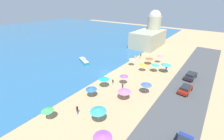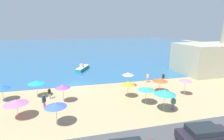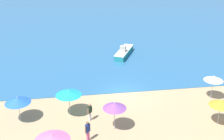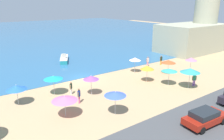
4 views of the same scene
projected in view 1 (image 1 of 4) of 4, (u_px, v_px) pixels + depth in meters
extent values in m
plane|color=tan|center=(108.00, 74.00, 37.77)|extent=(160.00, 160.00, 0.00)
cube|color=#2B6290|center=(11.00, 41.00, 67.20)|extent=(150.00, 110.00, 0.05)
cube|color=#454649|center=(183.00, 99.00, 28.13)|extent=(80.00, 8.00, 0.06)
cylinder|color=#B2B2B7|center=(92.00, 93.00, 28.50)|extent=(0.05, 0.05, 1.77)
cone|color=blue|center=(91.00, 88.00, 28.04)|extent=(2.13, 2.13, 0.48)
sphere|color=silver|center=(91.00, 87.00, 27.92)|extent=(0.08, 0.08, 0.08)
cylinder|color=#B2B2B7|center=(49.00, 115.00, 23.01)|extent=(0.05, 0.05, 1.82)
cone|color=#41B25B|center=(47.00, 110.00, 22.57)|extent=(1.87, 1.87, 0.37)
sphere|color=silver|center=(47.00, 109.00, 22.48)|extent=(0.08, 0.08, 0.08)
cylinder|color=#B2B2B7|center=(143.00, 68.00, 38.73)|extent=(0.05, 0.05, 1.83)
cone|color=orange|center=(144.00, 64.00, 38.24)|extent=(1.89, 1.89, 0.55)
sphere|color=silver|center=(144.00, 63.00, 38.11)|extent=(0.08, 0.08, 0.08)
cylinder|color=#B2B2B7|center=(159.00, 60.00, 43.81)|extent=(0.05, 0.05, 2.15)
cone|color=pink|center=(160.00, 56.00, 43.28)|extent=(1.73, 1.73, 0.43)
sphere|color=silver|center=(160.00, 55.00, 43.17)|extent=(0.08, 0.08, 0.08)
cylinder|color=#B2B2B7|center=(104.00, 83.00, 31.62)|extent=(0.05, 0.05, 2.02)
cone|color=#1CA3AB|center=(104.00, 78.00, 31.13)|extent=(2.23, 2.23, 0.37)
sphere|color=silver|center=(104.00, 77.00, 31.04)|extent=(0.08, 0.08, 0.08)
cylinder|color=#B2B2B7|center=(165.00, 69.00, 37.97)|extent=(0.05, 0.05, 2.18)
cone|color=teal|center=(166.00, 64.00, 37.41)|extent=(2.48, 2.48, 0.54)
sphere|color=silver|center=(166.00, 63.00, 37.28)|extent=(0.08, 0.08, 0.08)
cylinder|color=#B2B2B7|center=(149.00, 62.00, 42.91)|extent=(0.05, 0.05, 1.76)
cone|color=#DB5027|center=(149.00, 58.00, 42.46)|extent=(2.20, 2.20, 0.44)
sphere|color=silver|center=(149.00, 57.00, 42.35)|extent=(0.08, 0.08, 0.08)
cylinder|color=#B2B2B7|center=(124.00, 95.00, 27.80)|extent=(0.05, 0.05, 1.75)
cone|color=pink|center=(124.00, 91.00, 27.36)|extent=(2.45, 2.45, 0.42)
sphere|color=silver|center=(124.00, 90.00, 27.26)|extent=(0.08, 0.08, 0.08)
cylinder|color=#B2B2B7|center=(124.00, 80.00, 32.74)|extent=(0.05, 0.05, 2.02)
cone|color=purple|center=(124.00, 75.00, 32.23)|extent=(1.86, 1.86, 0.45)
sphere|color=silver|center=(124.00, 74.00, 32.13)|extent=(0.08, 0.08, 0.08)
cone|color=#9D4DB4|center=(103.00, 136.00, 18.04)|extent=(2.40, 2.40, 0.39)
sphere|color=silver|center=(102.00, 135.00, 17.94)|extent=(0.08, 0.08, 0.08)
cylinder|color=#B2B2B7|center=(132.00, 63.00, 41.93)|extent=(0.05, 0.05, 2.02)
cone|color=white|center=(132.00, 59.00, 41.44)|extent=(1.81, 1.81, 0.42)
sphere|color=silver|center=(132.00, 58.00, 41.33)|extent=(0.08, 0.08, 0.08)
cylinder|color=#B2B2B7|center=(99.00, 117.00, 22.48)|extent=(0.05, 0.05, 2.18)
cone|color=teal|center=(98.00, 110.00, 21.94)|extent=(2.48, 2.48, 0.45)
sphere|color=silver|center=(98.00, 109.00, 21.83)|extent=(0.08, 0.08, 0.08)
cylinder|color=#B2B2B7|center=(146.00, 89.00, 29.42)|extent=(0.05, 0.05, 2.06)
cone|color=blue|center=(146.00, 84.00, 28.93)|extent=(2.13, 2.13, 0.35)
sphere|color=silver|center=(146.00, 83.00, 28.84)|extent=(0.08, 0.08, 0.08)
cylinder|color=#B2B2B7|center=(155.00, 69.00, 38.36)|extent=(0.05, 0.05, 1.96)
cone|color=teal|center=(155.00, 65.00, 37.88)|extent=(2.10, 2.10, 0.37)
sphere|color=silver|center=(156.00, 64.00, 37.79)|extent=(0.08, 0.08, 0.08)
cylinder|color=blue|center=(78.00, 112.00, 24.47)|extent=(0.14, 0.14, 0.79)
cylinder|color=blue|center=(77.00, 112.00, 24.31)|extent=(0.14, 0.14, 0.79)
cube|color=black|center=(77.00, 109.00, 24.09)|extent=(0.42, 0.35, 0.63)
sphere|color=brown|center=(77.00, 106.00, 23.90)|extent=(0.22, 0.22, 0.22)
cylinder|color=brown|center=(78.00, 108.00, 24.32)|extent=(0.09, 0.09, 0.56)
cylinder|color=brown|center=(76.00, 110.00, 23.90)|extent=(0.09, 0.09, 0.56)
cylinder|color=white|center=(113.00, 84.00, 32.44)|extent=(0.14, 0.14, 0.75)
cylinder|color=white|center=(113.00, 84.00, 32.60)|extent=(0.14, 0.14, 0.75)
cube|color=black|center=(113.00, 81.00, 32.23)|extent=(0.39, 0.42, 0.59)
sphere|color=#976A4F|center=(113.00, 80.00, 32.05)|extent=(0.22, 0.22, 0.22)
cylinder|color=#976A4F|center=(113.00, 82.00, 32.04)|extent=(0.09, 0.09, 0.54)
cylinder|color=#976A4F|center=(113.00, 81.00, 32.46)|extent=(0.09, 0.09, 0.54)
cylinder|color=#D27891|center=(135.00, 59.00, 45.72)|extent=(0.14, 0.14, 0.84)
cylinder|color=#D27891|center=(135.00, 59.00, 45.85)|extent=(0.14, 0.14, 0.84)
cube|color=beige|center=(135.00, 57.00, 45.47)|extent=(0.37, 0.23, 0.66)
sphere|color=#A56A4F|center=(135.00, 56.00, 45.27)|extent=(0.22, 0.22, 0.22)
cylinder|color=#A56A4F|center=(135.00, 57.00, 45.32)|extent=(0.09, 0.09, 0.60)
cylinder|color=#A56A4F|center=(135.00, 57.00, 45.66)|extent=(0.09, 0.09, 0.60)
cylinder|color=gold|center=(140.00, 57.00, 47.36)|extent=(0.14, 0.14, 0.80)
cylinder|color=gold|center=(141.00, 57.00, 47.50)|extent=(0.14, 0.14, 0.80)
cube|color=black|center=(141.00, 55.00, 47.12)|extent=(0.37, 0.23, 0.63)
sphere|color=brown|center=(141.00, 54.00, 46.93)|extent=(0.22, 0.22, 0.22)
cylinder|color=brown|center=(140.00, 56.00, 46.97)|extent=(0.09, 0.09, 0.57)
cylinder|color=brown|center=(141.00, 55.00, 47.32)|extent=(0.09, 0.09, 0.57)
cylinder|color=pink|center=(123.00, 89.00, 30.72)|extent=(0.14, 0.14, 0.81)
cylinder|color=pink|center=(122.00, 88.00, 30.88)|extent=(0.14, 0.14, 0.81)
cube|color=navy|center=(123.00, 86.00, 30.49)|extent=(0.41, 0.41, 0.64)
sphere|color=brown|center=(123.00, 84.00, 30.30)|extent=(0.22, 0.22, 0.22)
cylinder|color=brown|center=(123.00, 86.00, 30.30)|extent=(0.09, 0.09, 0.58)
cylinder|color=brown|center=(122.00, 85.00, 30.73)|extent=(0.09, 0.09, 0.58)
cylinder|color=#8B51BC|center=(166.00, 69.00, 39.27)|extent=(0.14, 0.14, 0.80)
cylinder|color=#8B51BC|center=(166.00, 69.00, 39.22)|extent=(0.14, 0.14, 0.80)
cube|color=#2A8461|center=(167.00, 67.00, 38.94)|extent=(0.42, 0.39, 0.63)
sphere|color=#976E56|center=(167.00, 65.00, 38.75)|extent=(0.22, 0.22, 0.22)
cylinder|color=#976E56|center=(167.00, 67.00, 39.03)|extent=(0.09, 0.09, 0.57)
cylinder|color=#976E56|center=(166.00, 67.00, 38.90)|extent=(0.09, 0.09, 0.57)
cube|color=#241F2A|center=(191.00, 76.00, 35.18)|extent=(4.58, 2.25, 0.70)
cube|color=#1E2328|center=(191.00, 74.00, 34.77)|extent=(2.62, 1.85, 0.50)
cylinder|color=black|center=(188.00, 74.00, 36.87)|extent=(0.66, 0.28, 0.64)
cylinder|color=black|center=(196.00, 76.00, 35.82)|extent=(0.66, 0.28, 0.64)
cylinder|color=black|center=(184.00, 78.00, 34.83)|extent=(0.66, 0.28, 0.64)
cylinder|color=black|center=(192.00, 81.00, 33.79)|extent=(0.66, 0.28, 0.64)
cylinder|color=black|center=(178.00, 138.00, 19.90)|extent=(0.64, 0.23, 0.64)
cube|color=maroon|center=(186.00, 89.00, 30.12)|extent=(4.38, 2.11, 0.57)
cube|color=#1E2328|center=(186.00, 87.00, 29.74)|extent=(2.50, 1.75, 0.51)
cylinder|color=black|center=(183.00, 86.00, 31.73)|extent=(0.66, 0.27, 0.64)
cylinder|color=black|center=(192.00, 89.00, 30.74)|extent=(0.66, 0.27, 0.64)
cylinder|color=black|center=(178.00, 92.00, 29.75)|extent=(0.66, 0.27, 0.64)
cylinder|color=black|center=(187.00, 95.00, 28.76)|extent=(0.66, 0.27, 0.64)
cube|color=teal|center=(84.00, 61.00, 44.60)|extent=(3.41, 5.24, 0.67)
cube|color=teal|center=(81.00, 58.00, 46.83)|extent=(0.81, 0.70, 0.40)
cube|color=silver|center=(84.00, 60.00, 44.44)|extent=(3.48, 5.28, 0.08)
cube|color=#B2AD9E|center=(84.00, 59.00, 43.86)|extent=(0.93, 0.86, 0.83)
cube|color=#A1A287|center=(148.00, 39.00, 58.77)|extent=(15.30, 9.08, 6.03)
cylinder|color=#A1A287|center=(153.00, 31.00, 61.04)|extent=(5.22, 5.22, 11.07)
sphere|color=beige|center=(155.00, 16.00, 58.67)|extent=(4.70, 4.70, 4.70)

